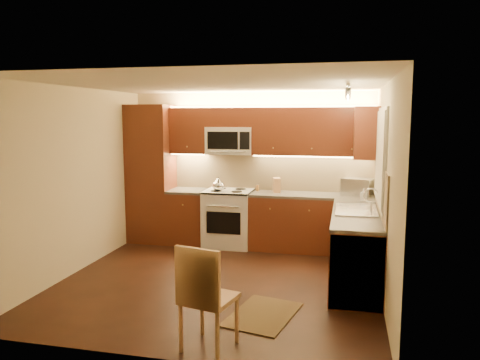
% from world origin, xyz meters
% --- Properties ---
extents(floor, '(4.00, 4.00, 0.01)m').
position_xyz_m(floor, '(0.00, 0.00, 0.00)').
color(floor, black).
rests_on(floor, ground).
extents(ceiling, '(4.00, 4.00, 0.01)m').
position_xyz_m(ceiling, '(0.00, 0.00, 2.50)').
color(ceiling, beige).
rests_on(ceiling, ground).
extents(wall_back, '(4.00, 0.01, 2.50)m').
position_xyz_m(wall_back, '(0.00, 2.00, 1.25)').
color(wall_back, '#C5B890').
rests_on(wall_back, ground).
extents(wall_front, '(4.00, 0.01, 2.50)m').
position_xyz_m(wall_front, '(0.00, -2.00, 1.25)').
color(wall_front, '#C5B890').
rests_on(wall_front, ground).
extents(wall_left, '(0.01, 4.00, 2.50)m').
position_xyz_m(wall_left, '(-2.00, 0.00, 1.25)').
color(wall_left, '#C5B890').
rests_on(wall_left, ground).
extents(wall_right, '(0.01, 4.00, 2.50)m').
position_xyz_m(wall_right, '(2.00, 0.00, 1.25)').
color(wall_right, '#C5B890').
rests_on(wall_right, ground).
extents(pantry, '(0.70, 0.60, 2.30)m').
position_xyz_m(pantry, '(-1.65, 1.70, 1.15)').
color(pantry, '#4D2510').
rests_on(pantry, floor).
extents(base_cab_back_left, '(0.62, 0.60, 0.86)m').
position_xyz_m(base_cab_back_left, '(-0.99, 1.70, 0.43)').
color(base_cab_back_left, '#4D2510').
rests_on(base_cab_back_left, floor).
extents(counter_back_left, '(0.62, 0.60, 0.04)m').
position_xyz_m(counter_back_left, '(-0.99, 1.70, 0.88)').
color(counter_back_left, '#393734').
rests_on(counter_back_left, base_cab_back_left).
extents(base_cab_back_right, '(1.92, 0.60, 0.86)m').
position_xyz_m(base_cab_back_right, '(1.04, 1.70, 0.43)').
color(base_cab_back_right, '#4D2510').
rests_on(base_cab_back_right, floor).
extents(counter_back_right, '(1.92, 0.60, 0.04)m').
position_xyz_m(counter_back_right, '(1.04, 1.70, 0.88)').
color(counter_back_right, '#393734').
rests_on(counter_back_right, base_cab_back_right).
extents(base_cab_right, '(0.60, 2.00, 0.86)m').
position_xyz_m(base_cab_right, '(1.70, 0.40, 0.43)').
color(base_cab_right, '#4D2510').
rests_on(base_cab_right, floor).
extents(counter_right, '(0.60, 2.00, 0.04)m').
position_xyz_m(counter_right, '(1.70, 0.40, 0.88)').
color(counter_right, '#393734').
rests_on(counter_right, base_cab_right).
extents(dishwasher, '(0.58, 0.60, 0.84)m').
position_xyz_m(dishwasher, '(1.70, -0.30, 0.43)').
color(dishwasher, silver).
rests_on(dishwasher, floor).
extents(backsplash_back, '(3.30, 0.02, 0.60)m').
position_xyz_m(backsplash_back, '(0.35, 1.99, 1.20)').
color(backsplash_back, tan).
rests_on(backsplash_back, wall_back).
extents(backsplash_right, '(0.02, 2.00, 0.60)m').
position_xyz_m(backsplash_right, '(1.99, 0.40, 1.20)').
color(backsplash_right, tan).
rests_on(backsplash_right, wall_right).
extents(upper_cab_back_left, '(0.62, 0.35, 0.75)m').
position_xyz_m(upper_cab_back_left, '(-0.99, 1.82, 1.88)').
color(upper_cab_back_left, '#4D2510').
rests_on(upper_cab_back_left, wall_back).
extents(upper_cab_back_right, '(1.92, 0.35, 0.75)m').
position_xyz_m(upper_cab_back_right, '(1.04, 1.82, 1.88)').
color(upper_cab_back_right, '#4D2510').
rests_on(upper_cab_back_right, wall_back).
extents(upper_cab_bridge, '(0.76, 0.35, 0.31)m').
position_xyz_m(upper_cab_bridge, '(-0.30, 1.82, 2.09)').
color(upper_cab_bridge, '#4D2510').
rests_on(upper_cab_bridge, wall_back).
extents(upper_cab_right_corner, '(0.35, 0.50, 0.75)m').
position_xyz_m(upper_cab_right_corner, '(1.82, 1.40, 1.88)').
color(upper_cab_right_corner, '#4D2510').
rests_on(upper_cab_right_corner, wall_right).
extents(stove, '(0.76, 0.65, 0.92)m').
position_xyz_m(stove, '(-0.30, 1.68, 0.46)').
color(stove, silver).
rests_on(stove, floor).
extents(microwave, '(0.76, 0.38, 0.44)m').
position_xyz_m(microwave, '(-0.30, 1.81, 1.72)').
color(microwave, silver).
rests_on(microwave, wall_back).
extents(window_frame, '(0.03, 1.44, 1.24)m').
position_xyz_m(window_frame, '(1.99, 0.55, 1.60)').
color(window_frame, silver).
rests_on(window_frame, wall_right).
extents(window_blinds, '(0.02, 1.36, 1.16)m').
position_xyz_m(window_blinds, '(1.97, 0.55, 1.60)').
color(window_blinds, silver).
rests_on(window_blinds, wall_right).
extents(sink, '(0.52, 0.86, 0.15)m').
position_xyz_m(sink, '(1.70, 0.55, 0.98)').
color(sink, silver).
rests_on(sink, counter_right).
extents(faucet, '(0.20, 0.04, 0.30)m').
position_xyz_m(faucet, '(1.88, 0.55, 1.05)').
color(faucet, silver).
rests_on(faucet, counter_right).
extents(track_light_bar, '(0.04, 1.20, 0.03)m').
position_xyz_m(track_light_bar, '(1.55, 0.40, 2.46)').
color(track_light_bar, silver).
rests_on(track_light_bar, ceiling).
extents(kettle, '(0.25, 0.25, 0.23)m').
position_xyz_m(kettle, '(-0.43, 1.55, 1.04)').
color(kettle, silver).
rests_on(kettle, stove).
extents(toaster_oven, '(0.52, 0.45, 0.26)m').
position_xyz_m(toaster_oven, '(1.73, 1.80, 1.03)').
color(toaster_oven, silver).
rests_on(toaster_oven, counter_back_right).
extents(knife_block, '(0.15, 0.19, 0.23)m').
position_xyz_m(knife_block, '(0.47, 1.78, 1.02)').
color(knife_block, '#A36D49').
rests_on(knife_block, counter_back_right).
extents(spice_jar_a, '(0.05, 0.05, 0.10)m').
position_xyz_m(spice_jar_a, '(0.42, 1.94, 0.95)').
color(spice_jar_a, silver).
rests_on(spice_jar_a, counter_back_right).
extents(spice_jar_b, '(0.06, 0.06, 0.10)m').
position_xyz_m(spice_jar_b, '(0.46, 1.94, 0.95)').
color(spice_jar_b, brown).
rests_on(spice_jar_b, counter_back_right).
extents(spice_jar_c, '(0.04, 0.04, 0.10)m').
position_xyz_m(spice_jar_c, '(0.14, 1.94, 0.95)').
color(spice_jar_c, silver).
rests_on(spice_jar_c, counter_back_right).
extents(spice_jar_d, '(0.06, 0.06, 0.10)m').
position_xyz_m(spice_jar_d, '(0.15, 1.82, 0.95)').
color(spice_jar_d, olive).
rests_on(spice_jar_d, counter_back_right).
extents(soap_bottle, '(0.09, 0.09, 0.17)m').
position_xyz_m(soap_bottle, '(1.81, 1.33, 0.99)').
color(soap_bottle, silver).
rests_on(soap_bottle, counter_right).
extents(rug, '(0.79, 1.03, 0.01)m').
position_xyz_m(rug, '(0.74, -0.90, 0.01)').
color(rug, black).
rests_on(rug, floor).
extents(dining_chair, '(0.53, 0.53, 0.99)m').
position_xyz_m(dining_chair, '(0.38, -1.70, 0.49)').
color(dining_chair, '#A36D49').
rests_on(dining_chair, floor).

